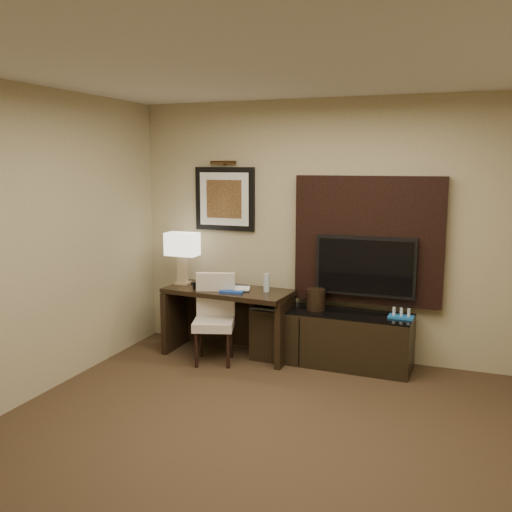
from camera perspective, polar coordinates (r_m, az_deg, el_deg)
The scene contains 17 objects.
floor at distance 4.10m, azimuth -0.13°, elevation -20.73°, with size 4.50×5.00×0.01m, color #362618.
ceiling at distance 3.61m, azimuth -0.14°, elevation 19.69°, with size 4.50×5.00×0.01m, color silver.
wall_back at distance 6.00m, azimuth 8.44°, elevation 2.53°, with size 4.50×0.01×2.70m, color tan.
desk at distance 6.15m, azimuth -2.78°, elevation -6.61°, with size 1.35×0.58×0.72m, color black.
credenza at distance 5.93m, azimuth 7.47°, elevation -8.10°, with size 1.62×0.45×0.56m, color black.
tv_wall_panel at distance 5.89m, azimuth 11.14°, elevation 1.55°, with size 1.50×0.12×1.30m, color black.
tv at distance 5.83m, azimuth 10.90°, elevation -1.01°, with size 1.00×0.08×0.60m, color black.
artwork at distance 6.35m, azimuth -3.13°, elevation 5.72°, with size 0.70×0.04×0.70m, color black.
picture_light at distance 6.30m, azimuth -3.30°, elevation 9.33°, with size 0.04×0.04×0.30m, color #442C15.
desk_chair at distance 5.90m, azimuth -4.24°, elevation -6.71°, with size 0.40×0.47×0.84m, color beige, non-canonical shape.
table_lamp at distance 6.32m, azimuth -7.36°, elevation -0.49°, with size 0.32×0.18×0.52m, color tan, non-canonical shape.
desk_phone at distance 6.11m, azimuth -5.00°, elevation -2.73°, with size 0.21×0.19×0.11m, color black, non-canonical shape.
blue_folder at distance 6.00m, azimuth -2.13°, elevation -3.36°, with size 0.24×0.32×0.02m, color #1940A7.
book at distance 6.00m, azimuth -2.18°, elevation -2.39°, with size 0.16×0.02×0.22m, color gray.
water_bottle at distance 5.92m, azimuth 1.06°, elevation -2.68°, with size 0.06×0.06×0.19m, color #B1C1C8.
ice_bucket at distance 5.87m, azimuth 5.99°, elevation -4.33°, with size 0.19×0.19×0.21m, color black.
minibar_tray at distance 5.73m, azimuth 14.33°, elevation -5.60°, with size 0.24×0.14×0.09m, color #1B65B4, non-canonical shape.
Camera 1 is at (1.27, -3.32, 2.05)m, focal length 40.00 mm.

